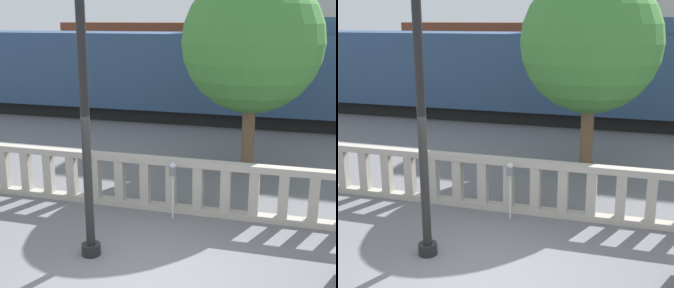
# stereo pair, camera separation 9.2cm
# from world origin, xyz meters

# --- Properties ---
(ground_plane) EXTENTS (160.00, 160.00, 0.00)m
(ground_plane) POSITION_xyz_m (0.00, 0.00, 0.00)
(ground_plane) COLOR slate
(balustrade) EXTENTS (14.32, 0.24, 1.19)m
(balustrade) POSITION_xyz_m (-0.00, 2.90, 0.60)
(balustrade) COLOR #ADA599
(balustrade) RESTS_ON ground
(lamppost) EXTENTS (0.34, 0.34, 5.57)m
(lamppost) POSITION_xyz_m (-1.14, 0.65, 2.94)
(lamppost) COLOR black
(lamppost) RESTS_ON ground
(parking_meter) EXTENTS (0.16, 0.16, 1.23)m
(parking_meter) POSITION_xyz_m (-0.15, 2.53, 0.97)
(parking_meter) COLOR silver
(parking_meter) RESTS_ON ground
(train_near) EXTENTS (20.01, 3.06, 4.09)m
(train_near) POSITION_xyz_m (-3.99, 12.41, 1.84)
(train_near) COLOR black
(train_near) RESTS_ON ground
(train_far) EXTENTS (28.35, 3.06, 4.38)m
(train_far) POSITION_xyz_m (1.21, 23.74, 1.98)
(train_far) COLOR black
(train_far) RESTS_ON ground
(tree_left) EXTENTS (3.74, 3.74, 5.31)m
(tree_left) POSITION_xyz_m (0.93, 6.48, 3.43)
(tree_left) COLOR brown
(tree_left) RESTS_ON ground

